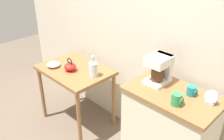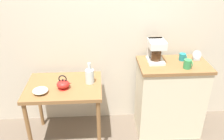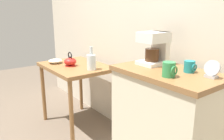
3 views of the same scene
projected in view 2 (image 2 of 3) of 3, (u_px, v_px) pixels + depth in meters
The scene contains 11 objects.
ground_plane at pixel (117, 133), 2.97m from camera, with size 8.00×8.00×0.00m, color #6B5B4C.
back_wall at pixel (124, 16), 2.70m from camera, with size 4.40×0.10×2.80m, color beige.
wooden_table at pixel (65, 93), 2.61m from camera, with size 0.83×0.61×0.75m.
kitchen_counter at pixel (169, 98), 2.85m from camera, with size 0.79×0.48×0.94m.
bowl_stoneware at pixel (40, 91), 2.41m from camera, with size 0.16×0.16×0.05m.
teakettle at pixel (63, 84), 2.48m from camera, with size 0.17×0.14×0.16m.
glass_carafe_vase at pixel (90, 76), 2.57m from camera, with size 0.10×0.10×0.24m.
coffee_maker at pixel (156, 50), 2.62m from camera, with size 0.18×0.22×0.26m.
mug_dark_teal at pixel (183, 57), 2.69m from camera, with size 0.08×0.07×0.08m.
mug_tall_green at pixel (188, 64), 2.50m from camera, with size 0.09×0.08×0.10m.
table_clock at pixel (197, 56), 2.69m from camera, with size 0.10×0.05×0.12m.
Camera 2 is at (-0.21, -2.27, 2.07)m, focal length 37.39 mm.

